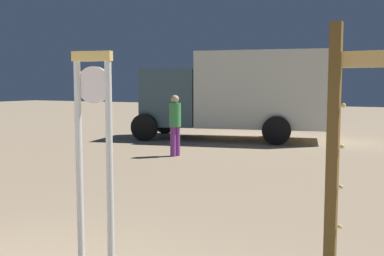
# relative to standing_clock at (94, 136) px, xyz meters

# --- Properties ---
(standing_clock) EXTENTS (0.44, 0.17, 2.20)m
(standing_clock) POSITION_rel_standing_clock_xyz_m (0.00, 0.00, 0.00)
(standing_clock) COLOR silver
(standing_clock) RESTS_ON ground_plane
(arrow_sign) EXTENTS (1.11, 0.26, 2.40)m
(arrow_sign) POSITION_rel_standing_clock_xyz_m (2.68, 0.41, 0.27)
(arrow_sign) COLOR brown
(arrow_sign) RESTS_ON ground_plane
(person_distant) EXTENTS (0.31, 0.31, 1.61)m
(person_distant) POSITION_rel_standing_clock_xyz_m (-2.70, 6.62, -0.44)
(person_distant) COLOR #833790
(person_distant) RESTS_ON ground_plane
(box_truck_near) EXTENTS (6.76, 3.78, 2.97)m
(box_truck_near) POSITION_rel_standing_clock_xyz_m (-2.54, 10.88, 0.28)
(box_truck_near) COLOR silver
(box_truck_near) RESTS_ON ground_plane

